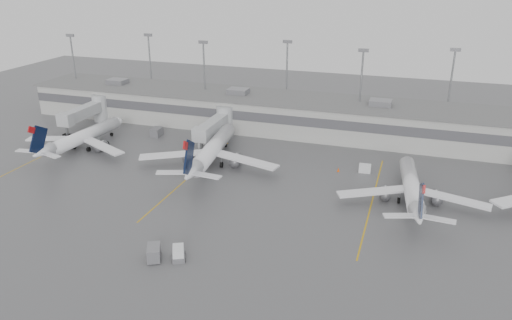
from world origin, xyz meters
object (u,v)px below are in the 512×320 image
(jet_mid_right, at_px, (412,188))
(baggage_tug, at_px, (178,254))
(jet_far_left, at_px, (81,137))
(jet_mid_left, at_px, (211,151))

(jet_mid_right, relative_size, baggage_tug, 8.60)
(jet_far_left, relative_size, baggage_tug, 8.79)
(jet_mid_right, bearing_deg, baggage_tug, -143.36)
(baggage_tug, bearing_deg, jet_far_left, 113.98)
(baggage_tug, bearing_deg, jet_mid_right, 16.86)
(jet_far_left, xyz_separation_m, jet_mid_left, (31.00, 0.31, 0.35))
(jet_mid_left, bearing_deg, baggage_tug, -81.08)
(jet_mid_left, relative_size, jet_mid_right, 1.14)
(jet_far_left, height_order, jet_mid_left, jet_mid_left)
(jet_far_left, xyz_separation_m, jet_mid_right, (70.50, -4.58, -0.06))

